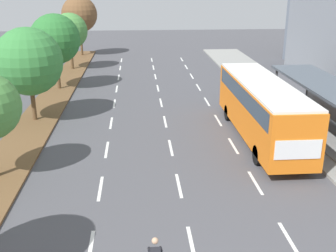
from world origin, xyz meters
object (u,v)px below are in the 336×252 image
Objects in this scene: bus_shelter at (331,104)px; median_tree_fourth at (55,39)px; median_tree_third at (29,62)px; median_tree_farthest at (79,14)px; median_tree_fifth at (70,31)px; bus at (262,104)px.

median_tree_fourth is at bearing 146.22° from bus_shelter.
median_tree_third is 0.86× the size of median_tree_farthest.
median_tree_third reaches higher than median_tree_fifth.
median_tree_fourth reaches higher than bus.
median_tree_third is at bearing -90.37° from median_tree_fifth.
median_tree_farthest is at bearing 122.25° from bus_shelter.
median_tree_third is at bearing -90.25° from median_tree_farthest.
median_tree_farthest is at bearing 89.98° from median_tree_fifth.
median_tree_fourth is at bearing -89.80° from median_tree_farthest.
median_tree_fifth is at bearing 131.62° from bus_shelter.
bus is (-4.28, -0.45, 0.20)m from bus_shelter.
median_tree_fourth is (0.17, 8.21, 0.28)m from median_tree_third.
bus is at bearing -42.41° from median_tree_fourth.
median_tree_farthest reaches higher than median_tree_fourth.
bus_shelter is at bearing 5.99° from bus.
median_tree_fifth is at bearing 123.47° from bus.
median_tree_fourth is (-17.83, 11.93, 2.34)m from bus_shelter.
median_tree_third is 16.42m from median_tree_fifth.
median_tree_third reaches higher than bus.
median_tree_third is 0.97× the size of median_tree_fourth.
bus_shelter is 2.01× the size of median_tree_third.
median_tree_farthest reaches higher than median_tree_fifth.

